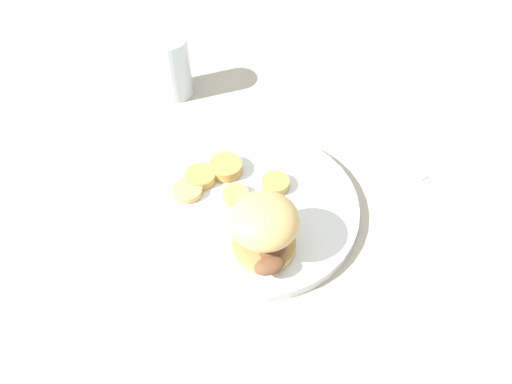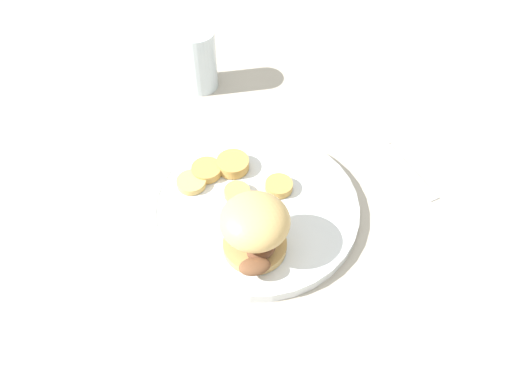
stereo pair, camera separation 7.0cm
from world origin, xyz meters
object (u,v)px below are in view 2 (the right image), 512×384
object	(u,v)px
dinner_plate	(256,206)
sandwich	(254,228)
fork	(396,157)
drinking_glass	(198,60)

from	to	relation	value
dinner_plate	sandwich	world-z (taller)	sandwich
dinner_plate	fork	distance (m)	0.25
fork	drinking_glass	distance (m)	0.38
sandwich	fork	distance (m)	0.30
fork	drinking_glass	bearing A→B (deg)	75.11
drinking_glass	dinner_plate	bearing A→B (deg)	-146.29
dinner_plate	sandwich	distance (m)	0.09
dinner_plate	drinking_glass	world-z (taller)	drinking_glass
sandwich	fork	xyz separation A→B (m)	(0.23, -0.18, -0.06)
sandwich	drinking_glass	size ratio (longest dim) A/B	1.02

